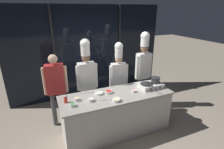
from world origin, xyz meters
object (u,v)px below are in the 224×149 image
(serving_spoon_solid, at_px, (108,99))
(chef_head, at_px, (87,74))
(prep_bowl_bell_pepper, at_px, (109,92))
(serving_spoon_slotted, at_px, (89,92))
(frying_pan, at_px, (147,83))
(person_guest, at_px, (56,84))
(squeeze_bottle_chili, at_px, (66,99))
(prep_bowl_shrimp, at_px, (134,91))
(stock_pot, at_px, (155,80))
(chef_sous, at_px, (118,73))
(prep_bowl_ginger, at_px, (77,99))
(chef_line, at_px, (143,63))
(prep_bowl_scallions, at_px, (72,105))
(prep_bowl_onion, at_px, (91,100))
(prep_bowl_noodles, at_px, (116,100))
(portable_stove, at_px, (151,85))
(prep_bowl_bean_sprouts, at_px, (99,93))

(serving_spoon_solid, height_order, chef_head, chef_head)
(prep_bowl_bell_pepper, height_order, serving_spoon_slotted, prep_bowl_bell_pepper)
(frying_pan, bearing_deg, serving_spoon_slotted, 166.09)
(person_guest, bearing_deg, serving_spoon_slotted, 150.82)
(squeeze_bottle_chili, xyz_separation_m, serving_spoon_solid, (0.77, -0.21, -0.07))
(prep_bowl_shrimp, bearing_deg, stock_pot, 5.74)
(chef_head, xyz_separation_m, chef_sous, (0.80, -0.03, -0.08))
(prep_bowl_ginger, bearing_deg, chef_line, 19.70)
(prep_bowl_shrimp, height_order, person_guest, person_guest)
(prep_bowl_scallions, bearing_deg, prep_bowl_onion, 8.68)
(stock_pot, height_order, prep_bowl_noodles, stock_pot)
(stock_pot, xyz_separation_m, prep_bowl_scallions, (-1.89, -0.13, -0.14))
(person_guest, bearing_deg, serving_spoon_solid, 140.51)
(stock_pot, height_order, serving_spoon_slotted, stock_pot)
(stock_pot, xyz_separation_m, chef_head, (-1.37, 0.75, 0.08))
(prep_bowl_shrimp, xyz_separation_m, chef_line, (0.73, 0.80, 0.30))
(squeeze_bottle_chili, bearing_deg, prep_bowl_shrimp, -4.73)
(stock_pot, xyz_separation_m, prep_bowl_shrimp, (-0.58, -0.06, -0.14))
(chef_sous, bearing_deg, frying_pan, 125.21)
(stock_pot, distance_m, squeeze_bottle_chili, 1.98)
(prep_bowl_shrimp, xyz_separation_m, chef_head, (-0.79, 0.81, 0.22))
(prep_bowl_onion, height_order, chef_sous, chef_sous)
(portable_stove, relative_size, squeeze_bottle_chili, 3.03)
(chef_line, bearing_deg, prep_bowl_bell_pepper, 22.86)
(serving_spoon_slotted, distance_m, chef_sous, 0.98)
(portable_stove, relative_size, prep_bowl_onion, 4.24)
(stock_pot, distance_m, chef_head, 1.57)
(prep_bowl_ginger, xyz_separation_m, prep_bowl_onion, (0.24, -0.13, -0.00))
(squeeze_bottle_chili, bearing_deg, portable_stove, -1.77)
(stock_pot, xyz_separation_m, prep_bowl_onion, (-1.53, -0.08, -0.14))
(frying_pan, bearing_deg, chef_head, 146.40)
(stock_pot, distance_m, prep_bowl_onion, 1.54)
(prep_bowl_noodles, relative_size, prep_bowl_shrimp, 1.64)
(chef_head, bearing_deg, chef_line, 178.00)
(prep_bowl_bean_sprouts, xyz_separation_m, chef_head, (-0.09, 0.61, 0.23))
(serving_spoon_slotted, bearing_deg, chef_head, 80.53)
(prep_bowl_shrimp, bearing_deg, serving_spoon_slotted, 157.82)
(prep_bowl_noodles, distance_m, chef_line, 1.61)
(prep_bowl_onion, bearing_deg, prep_bowl_scallions, -171.32)
(frying_pan, height_order, prep_bowl_bean_sprouts, frying_pan)
(portable_stove, bearing_deg, prep_bowl_shrimp, -172.87)
(prep_bowl_onion, bearing_deg, squeeze_bottle_chili, 163.25)
(serving_spoon_slotted, distance_m, person_guest, 0.78)
(prep_bowl_bell_pepper, bearing_deg, person_guest, 147.20)
(chef_line, bearing_deg, prep_bowl_scallions, 19.16)
(stock_pot, xyz_separation_m, person_guest, (-2.07, 0.75, -0.05))
(portable_stove, xyz_separation_m, prep_bowl_noodles, (-0.97, -0.26, -0.02))
(prep_bowl_onion, bearing_deg, prep_bowl_bell_pepper, 23.45)
(prep_bowl_noodles, height_order, serving_spoon_slotted, prep_bowl_noodles)
(person_guest, distance_m, chef_sous, 1.50)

